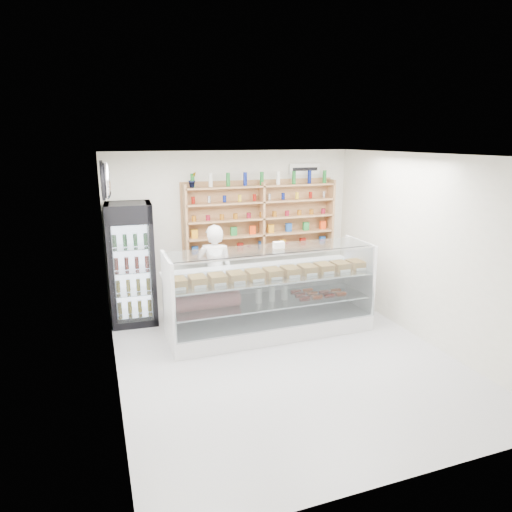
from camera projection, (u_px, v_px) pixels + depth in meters
name	position (u px, v px, depth m)	size (l,w,h in m)	color
room	(288.00, 263.00, 6.03)	(5.00, 5.00, 5.00)	#B2B1B6
display_counter	(270.00, 310.00, 7.18)	(3.21, 0.96, 1.40)	white
shop_worker	(215.00, 273.00, 7.59)	(0.60, 0.40, 1.65)	silver
drinks_cooler	(132.00, 264.00, 7.48)	(0.76, 0.75, 2.01)	black
wall_shelving	(262.00, 218.00, 8.28)	(2.84, 0.28, 1.33)	#AB7E51
potted_plant	(192.00, 180.00, 7.69)	(0.15, 0.12, 0.26)	#1E6626
security_mirror	(106.00, 181.00, 6.16)	(0.15, 0.50, 0.50)	silver
wall_sign	(305.00, 169.00, 8.48)	(0.62, 0.03, 0.20)	white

